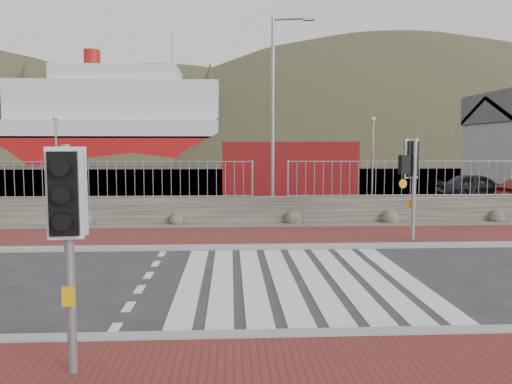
{
  "coord_description": "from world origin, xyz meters",
  "views": [
    {
      "loc": [
        -1.33,
        -9.5,
        2.61
      ],
      "look_at": [
        -0.69,
        3.0,
        1.46
      ],
      "focal_mm": 35.0,
      "sensor_mm": 36.0,
      "label": 1
    }
  ],
  "objects": [
    {
      "name": "kerb_far",
      "position": [
        0.0,
        3.0,
        0.05
      ],
      "size": [
        40.0,
        0.25,
        0.12
      ],
      "primitive_type": "cube",
      "color": "gray",
      "rests_on": "ground"
    },
    {
      "name": "traffic_signal_far",
      "position": [
        3.56,
        3.6,
        2.05
      ],
      "size": [
        0.7,
        0.39,
        2.83
      ],
      "rotation": [
        0.0,
        0.0,
        3.44
      ],
      "color": "gray",
      "rests_on": "ground"
    },
    {
      "name": "zebra_crossing",
      "position": [
        -0.0,
        0.0,
        0.01
      ],
      "size": [
        4.62,
        5.6,
        0.01
      ],
      "color": "silver",
      "rests_on": "ground"
    },
    {
      "name": "traffic_signal_near",
      "position": [
        -3.1,
        -4.01,
        1.91
      ],
      "size": [
        0.4,
        0.27,
        2.63
      ],
      "rotation": [
        0.0,
        0.0,
        0.11
      ],
      "color": "gray",
      "rests_on": "ground"
    },
    {
      "name": "gravel_strip",
      "position": [
        0.0,
        6.5,
        0.03
      ],
      "size": [
        40.0,
        1.5,
        0.06
      ],
      "primitive_type": "cube",
      "color": "#59544C",
      "rests_on": "ground"
    },
    {
      "name": "railing",
      "position": [
        0.0,
        7.15,
        1.82
      ],
      "size": [
        18.07,
        0.07,
        1.22
      ],
      "color": "gray",
      "rests_on": "stone_wall"
    },
    {
      "name": "car_a",
      "position": [
        10.73,
        14.13,
        0.65
      ],
      "size": [
        3.96,
        1.99,
        1.29
      ],
      "primitive_type": "imported",
      "rotation": [
        0.0,
        0.0,
        1.44
      ],
      "color": "black",
      "rests_on": "ground"
    },
    {
      "name": "hills_backdrop",
      "position": [
        6.74,
        87.9,
        -23.05
      ],
      "size": [
        254.0,
        90.0,
        100.0
      ],
      "color": "#313822",
      "rests_on": "ground"
    },
    {
      "name": "ground",
      "position": [
        0.0,
        0.0,
        0.0
      ],
      "size": [
        220.0,
        220.0,
        0.0
      ],
      "primitive_type": "plane",
      "color": "#28282B",
      "rests_on": "ground"
    },
    {
      "name": "quay",
      "position": [
        0.0,
        27.9,
        0.0
      ],
      "size": [
        120.0,
        40.0,
        0.5
      ],
      "primitive_type": "cube",
      "color": "#4C4C4F",
      "rests_on": "ground"
    },
    {
      "name": "kerb_near",
      "position": [
        0.0,
        -3.0,
        0.05
      ],
      "size": [
        40.0,
        0.25,
        0.12
      ],
      "primitive_type": "cube",
      "color": "gray",
      "rests_on": "ground"
    },
    {
      "name": "ferry",
      "position": [
        -24.65,
        67.9,
        5.36
      ],
      "size": [
        50.0,
        16.0,
        20.0
      ],
      "color": "maroon",
      "rests_on": "ground"
    },
    {
      "name": "streetlight",
      "position": [
        0.28,
        8.08,
        3.97
      ],
      "size": [
        1.49,
        0.4,
        7.06
      ],
      "rotation": [
        0.0,
        0.0,
        -0.17
      ],
      "color": "gray",
      "rests_on": "ground"
    },
    {
      "name": "shipping_container",
      "position": [
        1.92,
        16.35,
        1.42
      ],
      "size": [
        7.32,
        4.58,
        2.84
      ],
      "primitive_type": "cube",
      "rotation": [
        0.0,
        0.0,
        -0.27
      ],
      "color": "maroon",
      "rests_on": "ground"
    },
    {
      "name": "sidewalk_far",
      "position": [
        0.0,
        4.5,
        0.04
      ],
      "size": [
        40.0,
        3.0,
        0.08
      ],
      "primitive_type": "cube",
      "color": "maroon",
      "rests_on": "ground"
    },
    {
      "name": "stone_wall",
      "position": [
        0.0,
        7.3,
        0.45
      ],
      "size": [
        40.0,
        0.6,
        0.9
      ],
      "primitive_type": "cube",
      "color": "#423E36",
      "rests_on": "ground"
    },
    {
      "name": "water",
      "position": [
        0.0,
        62.9,
        0.0
      ],
      "size": [
        220.0,
        50.0,
        0.05
      ],
      "primitive_type": "cube",
      "color": "#3F4C54",
      "rests_on": "ground"
    }
  ]
}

